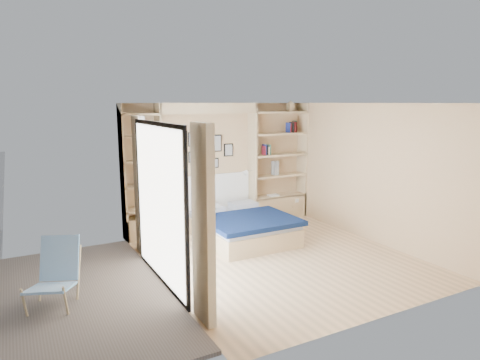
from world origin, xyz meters
TOP-DOWN VIEW (x-y plane):
  - ground at (0.00, 0.00)m, footprint 4.50×4.50m
  - room_shell at (-0.39, 1.52)m, footprint 4.50×4.50m
  - bed at (-0.07, 1.13)m, footprint 1.58×2.09m
  - photo_gallery at (-0.45, 2.22)m, footprint 1.48×0.02m
  - reading_lamps at (-0.30, 2.00)m, footprint 1.92×0.12m
  - shelf_decor at (1.08, 2.07)m, footprint 3.49×0.23m
  - deck at (-3.60, 0.00)m, footprint 3.20×4.00m
  - deck_chair at (-3.36, -0.03)m, footprint 0.78×0.95m

SIDE VIEW (x-z plane):
  - ground at x=0.00m, z-range 0.00..0.00m
  - deck at x=-3.60m, z-range -0.03..0.03m
  - bed at x=-0.07m, z-range -0.27..0.80m
  - deck_chair at x=-3.36m, z-range -0.02..0.82m
  - room_shell at x=-0.39m, z-range -1.17..3.33m
  - reading_lamps at x=-0.30m, z-range 1.03..1.17m
  - photo_gallery at x=-0.45m, z-range 1.19..2.01m
  - shelf_decor at x=1.08m, z-range 0.67..2.70m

